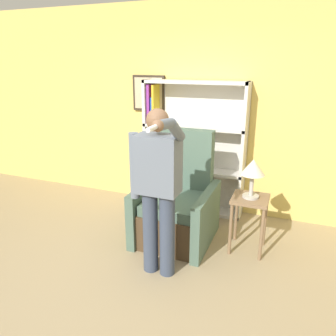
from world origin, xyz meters
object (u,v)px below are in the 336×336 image
(armchair, at_px, (178,207))
(side_table, at_px, (250,209))
(person_standing, at_px, (158,186))
(bookcase, at_px, (187,147))
(table_lamp, at_px, (253,170))

(armchair, xyz_separation_m, side_table, (0.83, 0.00, 0.12))
(armchair, bearing_deg, person_standing, -85.12)
(bookcase, distance_m, armchair, 0.99)
(armchair, relative_size, table_lamp, 2.96)
(side_table, bearing_deg, bookcase, 140.57)
(bookcase, relative_size, armchair, 1.42)
(person_standing, height_order, table_lamp, person_standing)
(bookcase, distance_m, table_lamp, 1.30)
(side_table, relative_size, table_lamp, 1.49)
(person_standing, bearing_deg, table_lamp, 44.48)
(person_standing, xyz_separation_m, side_table, (0.77, 0.75, -0.44))
(armchair, distance_m, table_lamp, 1.01)
(side_table, bearing_deg, table_lamp, 0.00)
(bookcase, relative_size, table_lamp, 4.21)
(armchair, xyz_separation_m, table_lamp, (0.83, 0.00, 0.58))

